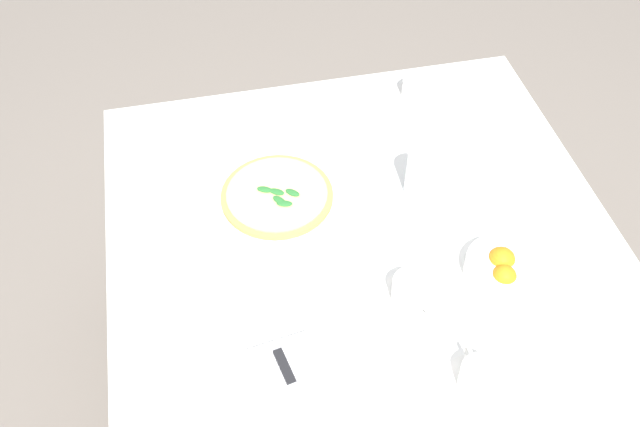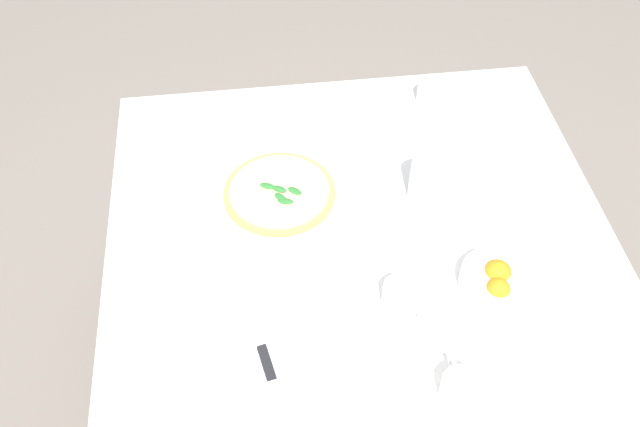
{
  "view_description": "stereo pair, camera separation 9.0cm",
  "coord_description": "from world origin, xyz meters",
  "px_view_note": "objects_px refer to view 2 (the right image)",
  "views": [
    {
      "loc": [
        0.91,
        -0.3,
        1.92
      ],
      "look_at": [
        -0.07,
        -0.09,
        0.77
      ],
      "focal_mm": 38.56,
      "sensor_mm": 36.0,
      "label": 1
    },
    {
      "loc": [
        0.93,
        -0.21,
        1.92
      ],
      "look_at": [
        -0.07,
        -0.09,
        0.77
      ],
      "focal_mm": 38.56,
      "sensor_mm": 36.0,
      "label": 2
    }
  ],
  "objects_px": {
    "water_glass_left_edge": "(424,181)",
    "dinner_knife": "(274,387)",
    "napkin_folded": "(274,389)",
    "citrus_bowl": "(496,281)",
    "pizza_plate": "(280,196)",
    "pizza": "(279,192)",
    "coffee_cup_center_back": "(401,299)",
    "coffee_cup_far_right": "(432,94)",
    "coffee_cup_far_left": "(460,391)"
  },
  "relations": [
    {
      "from": "water_glass_left_edge",
      "to": "dinner_knife",
      "type": "height_order",
      "value": "water_glass_left_edge"
    },
    {
      "from": "napkin_folded",
      "to": "citrus_bowl",
      "type": "xyz_separation_m",
      "value": [
        -0.17,
        0.47,
        0.02
      ]
    },
    {
      "from": "pizza_plate",
      "to": "dinner_knife",
      "type": "distance_m",
      "value": 0.48
    },
    {
      "from": "pizza",
      "to": "napkin_folded",
      "type": "relative_size",
      "value": 1.09
    },
    {
      "from": "coffee_cup_center_back",
      "to": "citrus_bowl",
      "type": "bearing_deg",
      "value": 95.89
    },
    {
      "from": "coffee_cup_far_right",
      "to": "citrus_bowl",
      "type": "xyz_separation_m",
      "value": [
        0.6,
        -0.0,
        -0.01
      ]
    },
    {
      "from": "coffee_cup_center_back",
      "to": "dinner_knife",
      "type": "xyz_separation_m",
      "value": [
        0.16,
        -0.27,
        -0.01
      ]
    },
    {
      "from": "coffee_cup_far_right",
      "to": "dinner_knife",
      "type": "xyz_separation_m",
      "value": [
        0.77,
        -0.48,
        -0.01
      ]
    },
    {
      "from": "coffee_cup_far_left",
      "to": "coffee_cup_center_back",
      "type": "bearing_deg",
      "value": -162.24
    },
    {
      "from": "pizza_plate",
      "to": "coffee_cup_center_back",
      "type": "bearing_deg",
      "value": 33.67
    },
    {
      "from": "coffee_cup_far_left",
      "to": "pizza",
      "type": "bearing_deg",
      "value": -152.03
    },
    {
      "from": "dinner_knife",
      "to": "citrus_bowl",
      "type": "bearing_deg",
      "value": 99.22
    },
    {
      "from": "napkin_folded",
      "to": "dinner_knife",
      "type": "bearing_deg",
      "value": 3.49
    },
    {
      "from": "water_glass_left_edge",
      "to": "citrus_bowl",
      "type": "xyz_separation_m",
      "value": [
        0.27,
        0.09,
        -0.03
      ]
    },
    {
      "from": "water_glass_left_edge",
      "to": "coffee_cup_center_back",
      "type": "bearing_deg",
      "value": -20.77
    },
    {
      "from": "pizza",
      "to": "coffee_cup_center_back",
      "type": "relative_size",
      "value": 1.98
    },
    {
      "from": "pizza",
      "to": "dinner_knife",
      "type": "xyz_separation_m",
      "value": [
        0.48,
        -0.05,
        -0.0
      ]
    },
    {
      "from": "coffee_cup_center_back",
      "to": "pizza",
      "type": "bearing_deg",
      "value": -146.32
    },
    {
      "from": "coffee_cup_far_right",
      "to": "napkin_folded",
      "type": "xyz_separation_m",
      "value": [
        0.77,
        -0.48,
        -0.02
      ]
    },
    {
      "from": "napkin_folded",
      "to": "coffee_cup_far_left",
      "type": "bearing_deg",
      "value": 72.79
    },
    {
      "from": "coffee_cup_center_back",
      "to": "water_glass_left_edge",
      "type": "relative_size",
      "value": 1.0
    },
    {
      "from": "napkin_folded",
      "to": "pizza",
      "type": "bearing_deg",
      "value": 165.88
    },
    {
      "from": "napkin_folded",
      "to": "coffee_cup_far_right",
      "type": "bearing_deg",
      "value": 140.32
    },
    {
      "from": "coffee_cup_far_left",
      "to": "water_glass_left_edge",
      "type": "distance_m",
      "value": 0.5
    },
    {
      "from": "water_glass_left_edge",
      "to": "pizza_plate",
      "type": "bearing_deg",
      "value": -96.09
    },
    {
      "from": "coffee_cup_far_left",
      "to": "water_glass_left_edge",
      "type": "bearing_deg",
      "value": 175.04
    },
    {
      "from": "water_glass_left_edge",
      "to": "coffee_cup_far_right",
      "type": "bearing_deg",
      "value": 163.28
    },
    {
      "from": "pizza_plate",
      "to": "coffee_cup_far_right",
      "type": "xyz_separation_m",
      "value": [
        -0.29,
        0.42,
        0.02
      ]
    },
    {
      "from": "coffee_cup_center_back",
      "to": "napkin_folded",
      "type": "height_order",
      "value": "coffee_cup_center_back"
    },
    {
      "from": "pizza_plate",
      "to": "coffee_cup_far_left",
      "type": "relative_size",
      "value": 2.29
    },
    {
      "from": "water_glass_left_edge",
      "to": "coffee_cup_far_left",
      "type": "bearing_deg",
      "value": -4.96
    },
    {
      "from": "pizza",
      "to": "citrus_bowl",
      "type": "relative_size",
      "value": 1.71
    },
    {
      "from": "water_glass_left_edge",
      "to": "pizza",
      "type": "bearing_deg",
      "value": -96.05
    },
    {
      "from": "coffee_cup_far_right",
      "to": "napkin_folded",
      "type": "bearing_deg",
      "value": -31.76
    },
    {
      "from": "pizza",
      "to": "napkin_folded",
      "type": "xyz_separation_m",
      "value": [
        0.48,
        -0.05,
        -0.01
      ]
    },
    {
      "from": "pizza_plate",
      "to": "dinner_knife",
      "type": "bearing_deg",
      "value": -6.09
    },
    {
      "from": "napkin_folded",
      "to": "pizza_plate",
      "type": "bearing_deg",
      "value": 165.89
    },
    {
      "from": "coffee_cup_far_left",
      "to": "water_glass_left_edge",
      "type": "height_order",
      "value": "water_glass_left_edge"
    },
    {
      "from": "pizza_plate",
      "to": "dinner_knife",
      "type": "height_order",
      "value": "dinner_knife"
    },
    {
      "from": "coffee_cup_far_right",
      "to": "citrus_bowl",
      "type": "distance_m",
      "value": 0.6
    },
    {
      "from": "coffee_cup_far_right",
      "to": "water_glass_left_edge",
      "type": "xyz_separation_m",
      "value": [
        0.33,
        -0.1,
        0.02
      ]
    },
    {
      "from": "coffee_cup_far_right",
      "to": "coffee_cup_far_left",
      "type": "xyz_separation_m",
      "value": [
        0.82,
        -0.14,
        -0.01
      ]
    },
    {
      "from": "water_glass_left_edge",
      "to": "napkin_folded",
      "type": "xyz_separation_m",
      "value": [
        0.44,
        -0.38,
        -0.05
      ]
    },
    {
      "from": "citrus_bowl",
      "to": "coffee_cup_center_back",
      "type": "bearing_deg",
      "value": -84.11
    },
    {
      "from": "citrus_bowl",
      "to": "dinner_knife",
      "type": "bearing_deg",
      "value": -69.38
    },
    {
      "from": "coffee_cup_center_back",
      "to": "napkin_folded",
      "type": "bearing_deg",
      "value": -60.22
    },
    {
      "from": "pizza_plate",
      "to": "napkin_folded",
      "type": "bearing_deg",
      "value": -6.19
    },
    {
      "from": "pizza",
      "to": "coffee_cup_far_left",
      "type": "distance_m",
      "value": 0.6
    },
    {
      "from": "pizza",
      "to": "water_glass_left_edge",
      "type": "distance_m",
      "value": 0.33
    },
    {
      "from": "pizza",
      "to": "coffee_cup_center_back",
      "type": "distance_m",
      "value": 0.39
    }
  ]
}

